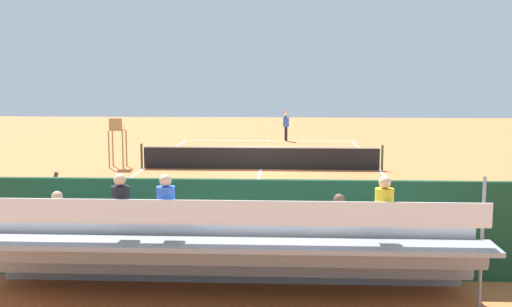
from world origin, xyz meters
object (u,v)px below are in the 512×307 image
umpire_chair (117,137)px  equipment_bag (252,259)px  tennis_racket (271,142)px  bleacher_stand (220,250)px  tennis_ball_near (271,142)px  line_judge (51,214)px  tennis_player (286,124)px  courtside_bench (346,241)px  tennis_net (261,158)px

umpire_chair → equipment_bag: (-6.60, 13.61, -1.13)m
umpire_chair → tennis_racket: (-6.35, -10.02, -1.30)m
bleacher_stand → tennis_ball_near: (-0.22, -25.37, -0.91)m
equipment_bag → line_judge: line_judge is taller
tennis_player → tennis_racket: bearing=40.3°
tennis_ball_near → bleacher_stand: bearing=89.5°
tennis_racket → courtside_bench: bearing=95.4°
tennis_net → line_judge: (4.06, 13.00, 0.51)m
tennis_racket → tennis_ball_near: size_ratio=8.68×
tennis_net → tennis_racket: bearing=-90.8°
courtside_bench → tennis_ball_near: courtside_bench is taller
bleacher_stand → courtside_bench: (-2.45, -2.11, -0.39)m
tennis_ball_near → line_judge: size_ratio=0.03×
tennis_net → equipment_bag: size_ratio=11.44×
tennis_net → courtside_bench: (-2.38, 13.27, 0.06)m
tennis_ball_near → courtside_bench: bearing=95.5°
tennis_player → line_judge: same height
tennis_net → line_judge: 13.63m
tennis_net → tennis_racket: (-0.15, -10.23, -0.49)m
umpire_chair → courtside_bench: size_ratio=1.19×
equipment_bag → tennis_racket: 23.63m
bleacher_stand → equipment_bag: (-0.46, -1.98, -0.77)m
bleacher_stand → umpire_chair: bleacher_stand is taller
equipment_bag → tennis_racket: bearing=-89.4°
courtside_bench → line_judge: size_ratio=0.93×
tennis_racket → tennis_net: bearing=89.2°
tennis_net → courtside_bench: 13.48m
equipment_bag → tennis_racket: equipment_bag is taller
tennis_net → courtside_bench: size_ratio=5.72×
tennis_net → tennis_ball_near: bearing=-90.9°
umpire_chair → tennis_ball_near: 11.73m
umpire_chair → equipment_bag: 15.17m
tennis_ball_near → tennis_player: bearing=-131.6°
courtside_bench → equipment_bag: 2.02m
umpire_chair → courtside_bench: 16.00m
bleacher_stand → tennis_net: bearing=-90.2°
tennis_player → line_judge: bearing=78.0°
tennis_racket → line_judge: (4.21, 23.22, 1.00)m
tennis_net → tennis_player: size_ratio=5.35×
tennis_racket → line_judge: line_judge is taller
umpire_chair → equipment_bag: bearing=115.9°
courtside_bench → tennis_ball_near: (2.22, -23.26, -0.53)m
umpire_chair → tennis_net: bearing=178.1°
tennis_player → tennis_ball_near: tennis_player is taller
equipment_bag → tennis_player: 24.40m
umpire_chair → line_judge: bearing=99.2°
bleacher_stand → tennis_ball_near: 25.39m
bleacher_stand → tennis_ball_near: bearing=-90.5°
bleacher_stand → tennis_racket: bearing=-90.5°
tennis_player → tennis_racket: size_ratio=3.36×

